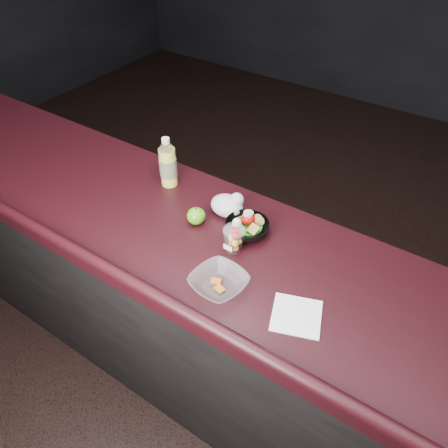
# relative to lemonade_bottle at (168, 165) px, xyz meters

# --- Properties ---
(ground) EXTENTS (8.00, 8.00, 0.00)m
(ground) POSITION_rel_lemonade_bottle_xyz_m (0.38, -0.50, -1.12)
(ground) COLOR black
(ground) RESTS_ON ground
(room_shell) EXTENTS (8.00, 8.00, 8.00)m
(room_shell) POSITION_rel_lemonade_bottle_xyz_m (0.38, -0.50, 0.71)
(room_shell) COLOR black
(room_shell) RESTS_ON ground
(counter) EXTENTS (4.06, 0.71, 1.02)m
(counter) POSITION_rel_lemonade_bottle_xyz_m (0.38, -0.20, -0.61)
(counter) COLOR black
(counter) RESTS_ON ground
(lemonade_bottle) EXTENTS (0.08, 0.08, 0.24)m
(lemonade_bottle) POSITION_rel_lemonade_bottle_xyz_m (0.00, 0.00, 0.00)
(lemonade_bottle) COLOR #EBEC3D
(lemonade_bottle) RESTS_ON counter
(fruit_cup) EXTENTS (0.09, 0.09, 0.12)m
(fruit_cup) POSITION_rel_lemonade_bottle_xyz_m (0.48, -0.20, -0.04)
(fruit_cup) COLOR white
(fruit_cup) RESTS_ON counter
(green_apple) EXTENTS (0.08, 0.08, 0.08)m
(green_apple) POSITION_rel_lemonade_bottle_xyz_m (0.26, -0.15, -0.06)
(green_apple) COLOR #2A7D0E
(green_apple) RESTS_ON counter
(plastic_bag) EXTENTS (0.14, 0.12, 0.10)m
(plastic_bag) POSITION_rel_lemonade_bottle_xyz_m (0.34, -0.03, -0.05)
(plastic_bag) COLOR silver
(plastic_bag) RESTS_ON counter
(snack_bowl) EXTENTS (0.18, 0.18, 0.10)m
(snack_bowl) POSITION_rel_lemonade_bottle_xyz_m (0.47, -0.09, -0.07)
(snack_bowl) COLOR black
(snack_bowl) RESTS_ON counter
(takeout_bowl) EXTENTS (0.22, 0.22, 0.05)m
(takeout_bowl) POSITION_rel_lemonade_bottle_xyz_m (0.53, -0.39, -0.08)
(takeout_bowl) COLOR silver
(takeout_bowl) RESTS_ON counter
(paper_napkin) EXTENTS (0.20, 0.20, 0.00)m
(paper_napkin) POSITION_rel_lemonade_bottle_xyz_m (0.82, -0.35, -0.10)
(paper_napkin) COLOR white
(paper_napkin) RESTS_ON counter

